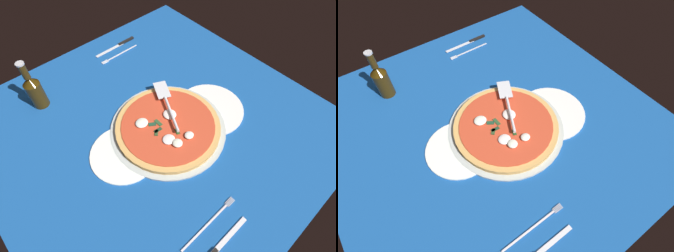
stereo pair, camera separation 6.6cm
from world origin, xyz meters
The scene contains 9 objects.
ground_plane centered at (0.00, 0.00, -0.40)cm, with size 115.04×115.04×0.80cm, color #154B94.
pizza_pan centered at (-2.12, 5.31, 0.57)cm, with size 41.48×41.48×1.15cm, color #AFB9B7.
dinner_plate_left centered at (-20.13, 9.18, 0.50)cm, with size 25.60×25.60×1.00cm, color white.
dinner_plate_right centered at (15.94, 3.18, 0.50)cm, with size 23.06×23.06×1.00cm, color white.
pizza centered at (-2.06, 5.36, 2.14)cm, with size 37.46×37.46×3.26cm.
pizza_server centered at (-7.78, -1.50, 4.75)cm, with size 13.57×23.82×1.00cm.
place_setting_near centered at (-15.54, -43.14, 0.35)cm, with size 21.40×12.25×1.40cm.
place_setting_far centered at (13.53, 41.39, 0.35)cm, with size 22.69×13.86×1.40cm.
beer_bottle centered at (26.05, -36.38, 7.87)cm, with size 5.90×5.90×20.66cm.
Camera 1 is at (36.22, 47.60, 79.28)cm, focal length 28.78 mm.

